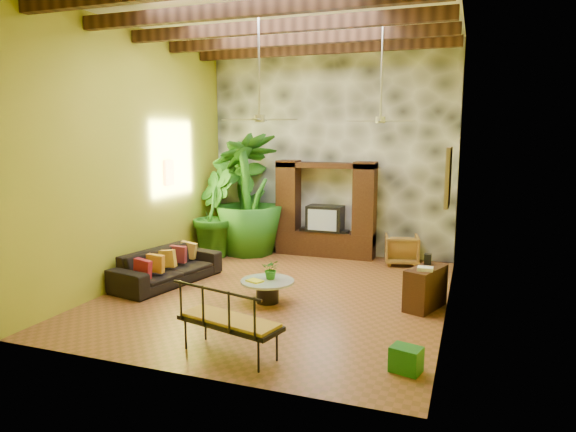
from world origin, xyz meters
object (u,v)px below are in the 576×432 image
at_px(ceiling_fan_back, 381,109).
at_px(tall_plant_b, 212,213).
at_px(entertainment_center, 325,216).
at_px(coffee_table, 267,288).
at_px(iron_bench, 227,318).
at_px(ceiling_fan_front, 259,107).
at_px(wicker_armchair, 402,249).
at_px(green_bin, 406,359).
at_px(sofa, 167,266).
at_px(tall_plant_c, 248,194).
at_px(tall_plant_a, 240,201).
at_px(side_console, 425,288).

xyz_separation_m(ceiling_fan_back, tall_plant_b, (-4.15, 0.97, -2.34)).
relative_size(entertainment_center, coffee_table, 2.53).
distance_m(coffee_table, iron_bench, 2.31).
bearing_deg(tall_plant_b, entertainment_center, 20.78).
distance_m(ceiling_fan_front, wicker_armchair, 4.97).
bearing_deg(green_bin, sofa, 155.16).
height_order(ceiling_fan_back, tall_plant_b, ceiling_fan_back).
relative_size(tall_plant_c, iron_bench, 1.90).
height_order(entertainment_center, tall_plant_c, tall_plant_c).
bearing_deg(entertainment_center, tall_plant_a, -175.50).
bearing_deg(entertainment_center, wicker_armchair, -6.58).
bearing_deg(iron_bench, tall_plant_b, 134.09).
xyz_separation_m(tall_plant_a, iron_bench, (2.54, -5.82, -0.73)).
distance_m(tall_plant_a, green_bin, 7.36).
relative_size(ceiling_fan_front, ceiling_fan_back, 1.00).
bearing_deg(side_console, iron_bench, -107.88).
height_order(entertainment_center, wicker_armchair, entertainment_center).
xyz_separation_m(entertainment_center, ceiling_fan_front, (-0.20, -3.54, 2.44)).
relative_size(ceiling_fan_back, tall_plant_c, 0.63).
relative_size(tall_plant_a, coffee_table, 2.68).
distance_m(ceiling_fan_back, sofa, 5.15).
bearing_deg(entertainment_center, ceiling_fan_back, -50.43).
xyz_separation_m(ceiling_fan_front, iron_bench, (0.56, -2.46, -2.86)).
distance_m(sofa, coffee_table, 2.35).
relative_size(entertainment_center, ceiling_fan_back, 1.29).
xyz_separation_m(wicker_armchair, tall_plant_b, (-4.41, -0.75, 0.72)).
bearing_deg(tall_plant_c, green_bin, -49.07).
bearing_deg(iron_bench, wicker_armchair, 89.46).
height_order(entertainment_center, iron_bench, entertainment_center).
bearing_deg(iron_bench, side_console, 65.69).
xyz_separation_m(entertainment_center, ceiling_fan_back, (1.60, -1.94, 2.44)).
height_order(tall_plant_c, green_bin, tall_plant_c).
distance_m(ceiling_fan_front, tall_plant_b, 4.19).
bearing_deg(tall_plant_c, wicker_armchair, 3.54).
bearing_deg(ceiling_fan_back, iron_bench, -106.98).
relative_size(tall_plant_a, iron_bench, 1.63).
distance_m(tall_plant_a, tall_plant_c, 0.49).
bearing_deg(entertainment_center, coffee_table, -89.84).
xyz_separation_m(coffee_table, green_bin, (2.64, -1.88, -0.09)).
xyz_separation_m(ceiling_fan_front, tall_plant_b, (-2.35, 2.57, -2.34)).
bearing_deg(iron_bench, entertainment_center, 107.49).
bearing_deg(tall_plant_a, entertainment_center, 4.50).
height_order(sofa, tall_plant_b, tall_plant_b).
relative_size(wicker_armchair, iron_bench, 0.48).
distance_m(sofa, side_console, 4.95).
bearing_deg(sofa, tall_plant_b, 17.35).
xyz_separation_m(sofa, tall_plant_c, (0.47, 2.88, 1.14)).
xyz_separation_m(entertainment_center, green_bin, (2.65, -5.62, -0.80)).
height_order(coffee_table, green_bin, coffee_table).
distance_m(tall_plant_a, tall_plant_b, 0.90).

